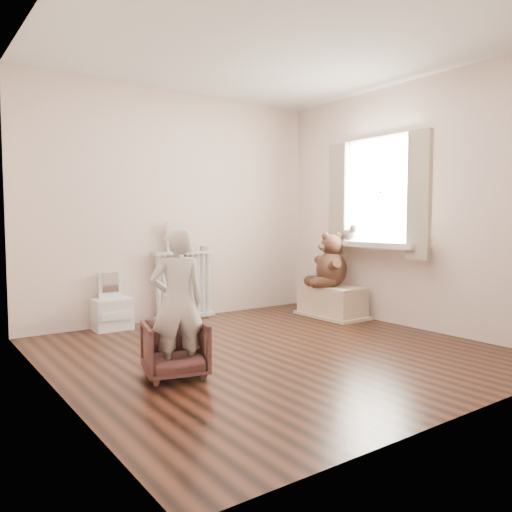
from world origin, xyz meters
TOP-DOWN VIEW (x-y plane):
  - floor at (0.00, 0.00)m, footprint 3.60×3.60m
  - ceiling at (0.00, 0.00)m, footprint 3.60×3.60m
  - back_wall at (0.00, 1.80)m, footprint 3.60×0.02m
  - front_wall at (0.00, -1.80)m, footprint 3.60×0.02m
  - left_wall at (-1.80, 0.00)m, footprint 0.02×3.60m
  - right_wall at (1.80, 0.00)m, footprint 0.02×3.60m
  - window at (1.76, 0.30)m, footprint 0.03×0.90m
  - window_sill at (1.67, 0.30)m, footprint 0.22×1.10m
  - curtain_left at (1.65, -0.27)m, footprint 0.06×0.26m
  - curtain_right at (1.65, 0.87)m, footprint 0.06×0.26m
  - radiator at (0.01, 1.68)m, footprint 0.74×0.14m
  - paper_doll at (-0.09, 1.68)m, footprint 0.21×0.02m
  - tin_a at (0.10, 1.68)m, footprint 0.11×0.11m
  - tin_b at (0.28, 1.68)m, footprint 0.10×0.10m
  - toy_vanity at (-0.84, 1.65)m, footprint 0.38×0.27m
  - armchair at (-1.01, -0.16)m, footprint 0.54×0.54m
  - child at (-1.01, -0.21)m, footprint 0.44×0.35m
  - toy_bench at (1.52, 0.82)m, footprint 0.42×0.79m
  - teddy_bear at (1.49, 0.81)m, footprint 0.61×0.54m
  - plush_cat at (1.66, 0.70)m, footprint 0.22×0.26m

SIDE VIEW (x-z plane):
  - floor at x=0.00m, z-range -0.01..0.01m
  - toy_bench at x=1.52m, z-range 0.02..0.38m
  - armchair at x=-1.01m, z-range 0.00..0.41m
  - toy_vanity at x=-0.84m, z-range -0.02..0.57m
  - radiator at x=0.01m, z-range 0.00..0.78m
  - child at x=-1.01m, z-range 0.02..1.09m
  - teddy_bear at x=1.49m, z-range 0.36..0.98m
  - tin_b at x=0.28m, z-range 0.78..0.84m
  - tin_a at x=0.10m, z-range 0.78..0.85m
  - window_sill at x=1.67m, z-range 0.84..0.90m
  - paper_doll at x=-0.09m, z-range 0.78..1.13m
  - plush_cat at x=1.66m, z-range 0.90..1.10m
  - back_wall at x=0.00m, z-range 0.00..2.60m
  - front_wall at x=0.00m, z-range 0.00..2.60m
  - left_wall at x=-1.80m, z-range 0.00..2.60m
  - right_wall at x=1.80m, z-range 0.00..2.60m
  - curtain_left at x=1.65m, z-range 0.74..2.04m
  - curtain_right at x=1.65m, z-range 0.74..2.04m
  - window at x=1.76m, z-range 0.90..2.00m
  - ceiling at x=0.00m, z-range 2.60..2.60m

